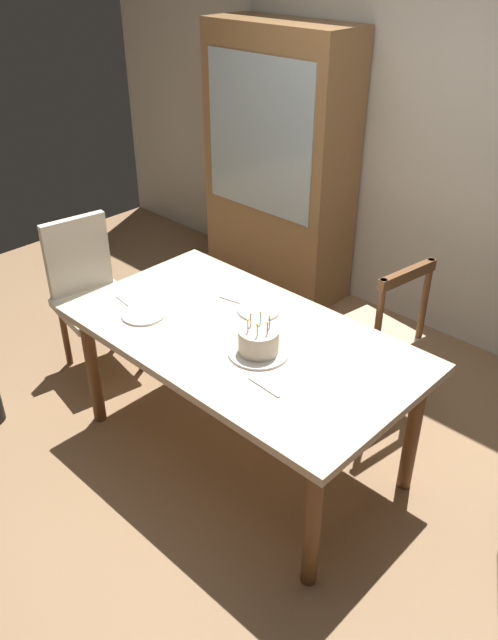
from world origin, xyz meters
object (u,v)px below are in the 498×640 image
at_px(dining_table, 242,348).
at_px(birthday_cake, 259,343).
at_px(plate_far_side, 259,310).
at_px(chair_spindle_back, 373,337).
at_px(chair_upholstered, 89,288).
at_px(plate_near_celebrant, 143,314).
at_px(china_cabinet, 279,165).

xyz_separation_m(dining_table, birthday_cake, (0.17, -0.06, 0.14)).
distance_m(plate_far_side, chair_spindle_back, 0.73).
bearing_deg(birthday_cake, plate_far_side, 132.67).
xyz_separation_m(birthday_cake, plate_far_side, (-0.26, 0.28, -0.05)).
relative_size(plate_far_side, chair_upholstered, 0.23).
xyz_separation_m(birthday_cake, chair_spindle_back, (0.08, 0.86, -0.34)).
xyz_separation_m(dining_table, plate_near_celebrant, (-0.48, -0.22, 0.09)).
distance_m(birthday_cake, plate_far_side, 0.38).
xyz_separation_m(dining_table, china_cabinet, (-1.14, 1.56, 0.29)).
relative_size(plate_near_celebrant, chair_upholstered, 0.23).
xyz_separation_m(birthday_cake, plate_near_celebrant, (-0.65, -0.15, -0.05)).
bearing_deg(plate_near_celebrant, dining_table, 24.35).
relative_size(birthday_cake, chair_upholstered, 0.29).
height_order(dining_table, birthday_cake, birthday_cake).
bearing_deg(chair_spindle_back, plate_near_celebrant, -125.52).
bearing_deg(dining_table, plate_near_celebrant, -155.65).
relative_size(chair_spindle_back, china_cabinet, 0.50).
distance_m(birthday_cake, plate_near_celebrant, 0.67).
relative_size(birthday_cake, plate_near_celebrant, 1.27).
bearing_deg(plate_near_celebrant, plate_far_side, 47.89).
bearing_deg(china_cabinet, birthday_cake, -51.08).
xyz_separation_m(chair_spindle_back, china_cabinet, (-1.38, 0.76, 0.49)).
bearing_deg(plate_far_side, birthday_cake, -47.33).
distance_m(plate_far_side, china_cabinet, 1.72).
height_order(chair_spindle_back, china_cabinet, china_cabinet).
bearing_deg(chair_upholstered, birthday_cake, -0.73).
height_order(plate_near_celebrant, plate_far_side, same).
bearing_deg(chair_upholstered, plate_far_side, 12.51).
bearing_deg(plate_near_celebrant, chair_spindle_back, 54.48).
relative_size(dining_table, chair_spindle_back, 1.82).
relative_size(birthday_cake, plate_far_side, 1.27).
relative_size(plate_far_side, chair_spindle_back, 0.23).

